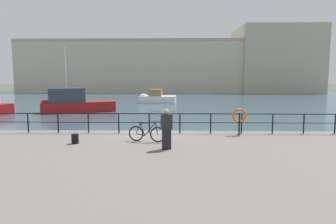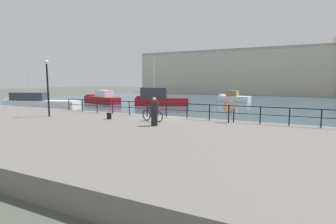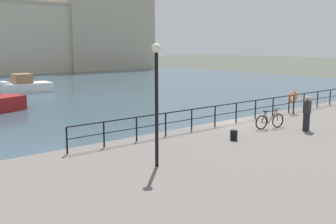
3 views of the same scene
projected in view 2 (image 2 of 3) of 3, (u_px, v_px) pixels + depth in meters
ground_plane at (170, 127)px, 19.78m from camera, size 240.00×240.00×0.00m
water_basin at (244, 101)px, 46.63m from camera, size 80.00×60.00×0.01m
quay_promenade at (117, 138)px, 13.96m from camera, size 56.00×13.00×0.83m
harbor_building at (292, 71)px, 67.70m from camera, size 68.74×16.36×14.99m
moored_green_narrowboat at (234, 98)px, 43.95m from camera, size 5.21×2.92×1.93m
moored_small_launch at (102, 98)px, 40.86m from camera, size 8.11×4.26×2.08m
moored_blue_motorboat at (159, 98)px, 37.35m from camera, size 7.79×4.84×6.84m
moored_harbor_tender at (38, 102)px, 32.80m from camera, size 9.72×4.85×5.74m
quay_railing at (187, 108)px, 18.19m from camera, size 22.90×0.07×1.08m
parked_bicycle at (152, 115)px, 17.04m from camera, size 1.74×0.45×0.98m
mooring_bollard at (109, 116)px, 18.08m from camera, size 0.32×0.32×0.44m
life_ring_stand at (229, 107)px, 16.45m from camera, size 0.75×0.16×1.40m
quay_lamp_post at (47, 80)px, 19.22m from camera, size 0.32×0.32×4.19m
standing_person at (154, 111)px, 15.29m from camera, size 0.50×0.39×1.69m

